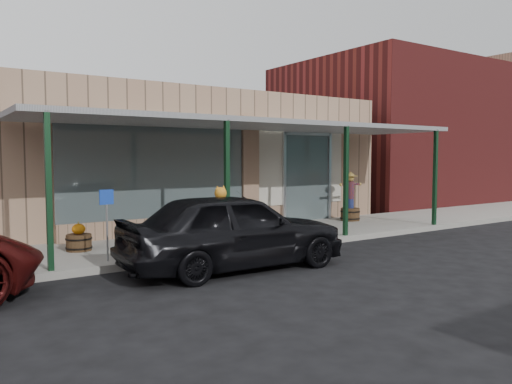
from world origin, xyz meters
TOP-DOWN VIEW (x-y plane):
  - ground at (0.00, 0.00)m, footprint 120.00×120.00m
  - sidewalk at (0.00, 3.60)m, footprint 40.00×3.20m
  - storefront at (-0.00, 8.16)m, footprint 12.00×6.25m
  - awning at (0.00, 3.56)m, footprint 12.00×3.00m
  - block_buildings_near at (2.01, 9.20)m, footprint 61.00×8.00m
  - barrel_scarecrow at (4.09, 4.29)m, footprint 0.92×0.80m
  - barrel_pumpkin at (-4.57, 3.85)m, footprint 0.63×0.63m
  - handicap_sign at (-4.39, 2.40)m, footprint 0.29×0.07m
  - parked_sedan at (-2.34, 0.98)m, footprint 4.57×1.96m

SIDE VIEW (x-z plane):
  - ground at x=0.00m, z-range 0.00..0.00m
  - sidewalk at x=0.00m, z-range 0.00..0.15m
  - barrel_pumpkin at x=-4.57m, z-range 0.06..0.69m
  - barrel_scarecrow at x=4.09m, z-range -0.11..1.47m
  - parked_sedan at x=-2.34m, z-range -0.03..1.57m
  - handicap_sign at x=-4.39m, z-range 0.35..1.77m
  - storefront at x=0.00m, z-range -0.01..4.19m
  - awning at x=0.00m, z-range 1.49..4.53m
  - block_buildings_near at x=2.01m, z-range -0.23..7.77m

